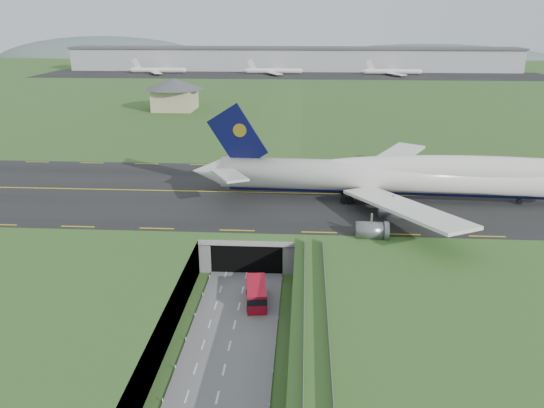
{
  "coord_description": "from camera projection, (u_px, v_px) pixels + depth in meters",
  "views": [
    {
      "loc": [
        9.22,
        -71.49,
        40.71
      ],
      "look_at": [
        3.48,
        20.0,
        8.27
      ],
      "focal_mm": 35.0,
      "sensor_mm": 36.0,
      "label": 1
    }
  ],
  "objects": [
    {
      "name": "tunnel_portal",
      "position": [
        252.0,
        235.0,
        96.0
      ],
      "size": [
        17.0,
        22.3,
        6.0
      ],
      "color": "gray",
      "rests_on": "ground"
    },
    {
      "name": "trench_road",
      "position": [
        235.0,
        324.0,
        74.3
      ],
      "size": [
        12.0,
        75.0,
        0.2
      ],
      "primitive_type": "cube",
      "color": "slate",
      "rests_on": "ground"
    },
    {
      "name": "airfield_deck",
      "position": [
        241.0,
        280.0,
        80.38
      ],
      "size": [
        800.0,
        800.0,
        6.0
      ],
      "primitive_type": "cube",
      "color": "gray",
      "rests_on": "ground"
    },
    {
      "name": "service_building",
      "position": [
        175.0,
        91.0,
        206.45
      ],
      "size": [
        22.91,
        22.91,
        12.3
      ],
      "rotation": [
        0.0,
        0.0,
        -0.02
      ],
      "color": "#BDAE88",
      "rests_on": "ground"
    },
    {
      "name": "shuttle_tram",
      "position": [
        256.0,
        293.0,
        79.11
      ],
      "size": [
        3.79,
        7.97,
        3.13
      ],
      "rotation": [
        0.0,
        0.0,
        0.12
      ],
      "color": "#AB0B1F",
      "rests_on": "ground"
    },
    {
      "name": "taxiway",
      "position": [
        259.0,
        193.0,
        110.4
      ],
      "size": [
        800.0,
        44.0,
        0.18
      ],
      "primitive_type": "cube",
      "color": "black",
      "rests_on": "airfield_deck"
    },
    {
      "name": "guideway",
      "position": [
        316.0,
        342.0,
        60.98
      ],
      "size": [
        3.0,
        53.0,
        7.05
      ],
      "color": "#A8A8A3",
      "rests_on": "ground"
    },
    {
      "name": "distant_hills",
      "position": [
        367.0,
        69.0,
        483.49
      ],
      "size": [
        700.0,
        91.0,
        60.0
      ],
      "color": "#556663",
      "rests_on": "ground"
    },
    {
      "name": "ground",
      "position": [
        241.0,
        297.0,
        81.39
      ],
      "size": [
        900.0,
        900.0,
        0.0
      ],
      "primitive_type": "plane",
      "color": "#314F1F",
      "rests_on": "ground"
    },
    {
      "name": "cargo_terminal",
      "position": [
        292.0,
        59.0,
        358.44
      ],
      "size": [
        320.0,
        67.0,
        15.6
      ],
      "color": "#B2B2B2",
      "rests_on": "ground"
    },
    {
      "name": "jumbo_jet",
      "position": [
        418.0,
        176.0,
        103.8
      ],
      "size": [
        90.71,
        59.0,
        19.53
      ],
      "rotation": [
        0.0,
        0.0,
        -0.04
      ],
      "color": "silver",
      "rests_on": "ground"
    }
  ]
}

